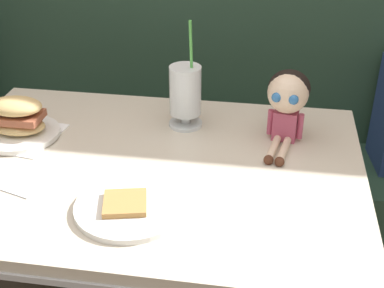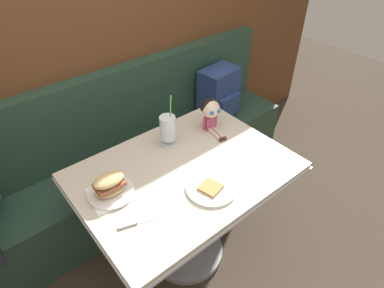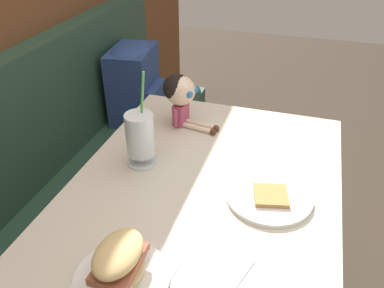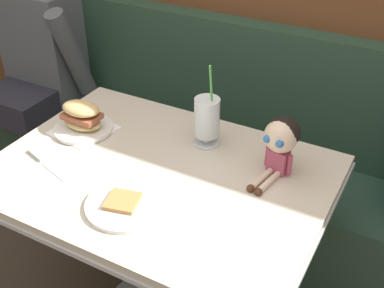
{
  "view_description": "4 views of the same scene",
  "coord_description": "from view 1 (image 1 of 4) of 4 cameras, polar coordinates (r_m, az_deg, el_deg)",
  "views": [
    {
      "loc": [
        0.3,
        -0.95,
        1.46
      ],
      "look_at": [
        0.12,
        0.15,
        0.82
      ],
      "focal_mm": 49.85,
      "sensor_mm": 36.0,
      "label": 1
    },
    {
      "loc": [
        -0.76,
        -0.8,
        1.88
      ],
      "look_at": [
        0.11,
        0.25,
        0.81
      ],
      "focal_mm": 30.05,
      "sensor_mm": 36.0,
      "label": 2
    },
    {
      "loc": [
        -0.89,
        -0.06,
        1.49
      ],
      "look_at": [
        0.13,
        0.25,
        0.8
      ],
      "focal_mm": 36.89,
      "sensor_mm": 36.0,
      "label": 3
    },
    {
      "loc": [
        0.73,
        -0.93,
        1.72
      ],
      "look_at": [
        0.11,
        0.22,
        0.86
      ],
      "focal_mm": 46.47,
      "sensor_mm": 36.0,
      "label": 4
    }
  ],
  "objects": [
    {
      "name": "booth_bench",
      "position": [
        2.11,
        -0.46,
        -2.79
      ],
      "size": [
        2.6,
        0.48,
        1.0
      ],
      "color": "#233D2D",
      "rests_on": "ground"
    },
    {
      "name": "diner_table",
      "position": [
        1.48,
        -4.56,
        -8.57
      ],
      "size": [
        1.11,
        0.81,
        0.74
      ],
      "color": "beige",
      "rests_on": "ground"
    },
    {
      "name": "toast_plate",
      "position": [
        1.2,
        -6.7,
        -6.64
      ],
      "size": [
        0.25,
        0.25,
        0.03
      ],
      "color": "white",
      "rests_on": "diner_table"
    },
    {
      "name": "milkshake_glass",
      "position": [
        1.5,
        -0.71,
        5.51
      ],
      "size": [
        0.1,
        0.1,
        0.32
      ],
      "color": "silver",
      "rests_on": "diner_table"
    },
    {
      "name": "sandwich_plate",
      "position": [
        1.54,
        -18.13,
        2.27
      ],
      "size": [
        0.22,
        0.22,
        0.12
      ],
      "color": "white",
      "rests_on": "diner_table"
    },
    {
      "name": "seated_doll",
      "position": [
        1.44,
        10.21,
        5.02
      ],
      "size": [
        0.13,
        0.23,
        0.2
      ],
      "color": "#B74C6B",
      "rests_on": "diner_table"
    }
  ]
}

